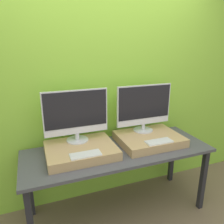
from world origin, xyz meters
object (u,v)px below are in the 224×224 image
at_px(monitor_left, 76,115).
at_px(monitor_right, 144,107).
at_px(keyboard_right, 159,141).
at_px(keyboard_left, 85,154).

bearing_deg(monitor_left, monitor_right, 0.00).
relative_size(monitor_left, monitor_right, 1.00).
bearing_deg(keyboard_right, monitor_left, 156.41).
distance_m(keyboard_left, monitor_right, 0.86).
distance_m(monitor_left, keyboard_left, 0.42).
bearing_deg(monitor_right, monitor_left, 180.00).
bearing_deg(monitor_left, keyboard_left, -90.00).
distance_m(monitor_left, keyboard_right, 0.86).
xyz_separation_m(keyboard_left, monitor_right, (0.75, 0.33, 0.27)).
xyz_separation_m(monitor_left, keyboard_left, (0.00, -0.33, -0.27)).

